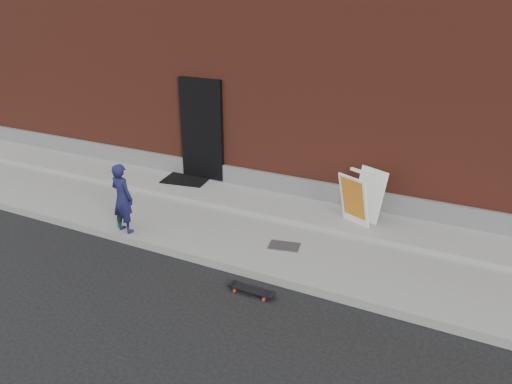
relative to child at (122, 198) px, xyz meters
The scene contains 10 objects.
ground 2.69m from the child, ahead, with size 80.00×80.00×0.00m, color black.
sidewalk 2.96m from the child, 26.92° to the left, with size 20.00×3.00×0.15m, color gray.
apron 3.43m from the child, 40.67° to the left, with size 20.00×1.20×0.10m, color gray.
building 7.46m from the child, 69.36° to the left, with size 20.00×8.10×5.00m.
child is the anchor object (origin of this frame).
skateboard 3.06m from the child, 11.11° to the right, with size 0.73×0.19×0.08m.
pizza_sign 4.34m from the child, 29.11° to the left, with size 0.83×0.89×1.00m.
soda_can 0.62m from the child, 162.89° to the left, with size 0.07×0.07×0.14m, color #17771E.
doormat 2.58m from the child, 97.74° to the left, with size 0.99×0.80×0.03m, color black.
utility_plate 3.03m from the child, 15.04° to the left, with size 0.53×0.34×0.02m, color #58585D.
Camera 1 is at (3.32, -6.07, 4.32)m, focal length 35.00 mm.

